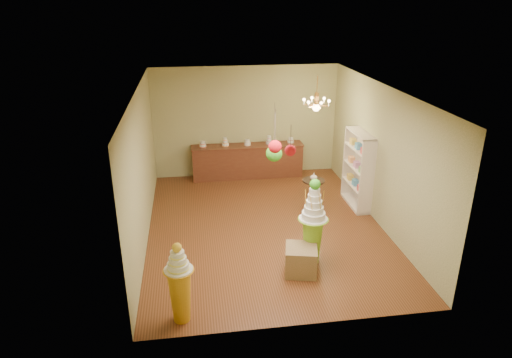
{
  "coord_description": "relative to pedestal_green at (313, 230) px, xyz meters",
  "views": [
    {
      "loc": [
        -1.49,
        -8.73,
        4.7
      ],
      "look_at": [
        -0.2,
        0.0,
        1.13
      ],
      "focal_mm": 32.0,
      "sensor_mm": 36.0,
      "label": 1
    }
  ],
  "objects": [
    {
      "name": "pom_red_left",
      "position": [
        -0.75,
        -0.09,
        1.67
      ],
      "size": [
        0.22,
        0.22,
        0.75
      ],
      "color": "#3A302A",
      "rests_on": "ceiling"
    },
    {
      "name": "sideboard",
      "position": [
        -0.63,
        4.52,
        -0.22
      ],
      "size": [
        3.04,
        0.54,
        1.16
      ],
      "color": "#562A1B",
      "rests_on": "floor"
    },
    {
      "name": "pom_red_right",
      "position": [
        -0.71,
        -1.07,
        1.92
      ],
      "size": [
        0.16,
        0.16,
        0.47
      ],
      "color": "#3A302A",
      "rests_on": "ceiling"
    },
    {
      "name": "floor",
      "position": [
        -0.63,
        1.55,
        -0.7
      ],
      "size": [
        6.5,
        6.5,
        0.0
      ],
      "primitive_type": "plane",
      "color": "#5A3018",
      "rests_on": "ground"
    },
    {
      "name": "wall_back",
      "position": [
        -0.63,
        4.8,
        0.8
      ],
      "size": [
        5.0,
        0.04,
        3.0
      ],
      "primitive_type": "cube",
      "color": "tan",
      "rests_on": "ground"
    },
    {
      "name": "shelving_unit",
      "position": [
        1.71,
        2.35,
        0.21
      ],
      "size": [
        0.33,
        1.2,
        1.8
      ],
      "color": "silver",
      "rests_on": "floor"
    },
    {
      "name": "wall_left",
      "position": [
        -3.13,
        1.55,
        0.8
      ],
      "size": [
        0.04,
        6.5,
        3.0
      ],
      "primitive_type": "cube",
      "color": "tan",
      "rests_on": "ground"
    },
    {
      "name": "wall_right",
      "position": [
        1.87,
        1.55,
        0.8
      ],
      "size": [
        0.04,
        6.5,
        3.0
      ],
      "primitive_type": "cube",
      "color": "tan",
      "rests_on": "ground"
    },
    {
      "name": "pom_green_mid",
      "position": [
        -0.68,
        0.36,
        1.39
      ],
      "size": [
        0.29,
        0.29,
        1.06
      ],
      "color": "#3A302A",
      "rests_on": "ceiling"
    },
    {
      "name": "burlap_riser",
      "position": [
        -0.28,
        -0.3,
        -0.44
      ],
      "size": [
        0.67,
        0.67,
        0.51
      ],
      "primitive_type": "cube",
      "rotation": [
        0.0,
        0.0,
        -0.23
      ],
      "color": "olive",
      "rests_on": "floor"
    },
    {
      "name": "pedestal_green",
      "position": [
        0.0,
        0.0,
        0.0
      ],
      "size": [
        0.6,
        0.6,
        1.7
      ],
      "rotation": [
        0.0,
        0.0,
        0.15
      ],
      "color": "#7FBB29",
      "rests_on": "floor"
    },
    {
      "name": "chandelier",
      "position": [
        0.82,
        3.03,
        1.61
      ],
      "size": [
        0.88,
        0.88,
        0.85
      ],
      "rotation": [
        0.0,
        0.0,
        -0.41
      ],
      "color": "#DD994E",
      "rests_on": "ceiling"
    },
    {
      "name": "round_table",
      "position": [
        0.67,
        2.4,
        -0.26
      ],
      "size": [
        0.68,
        0.68,
        0.67
      ],
      "rotation": [
        0.0,
        0.0,
        0.38
      ],
      "color": "black",
      "rests_on": "floor"
    },
    {
      "name": "vase",
      "position": [
        0.67,
        2.4,
        0.06
      ],
      "size": [
        0.17,
        0.17,
        0.17
      ],
      "primitive_type": "imported",
      "rotation": [
        0.0,
        0.0,
        -0.07
      ],
      "color": "silver",
      "rests_on": "round_table"
    },
    {
      "name": "wall_front",
      "position": [
        -0.63,
        -1.7,
        0.8
      ],
      "size": [
        5.0,
        0.04,
        3.0
      ],
      "primitive_type": "cube",
      "color": "tan",
      "rests_on": "ground"
    },
    {
      "name": "ceiling",
      "position": [
        -0.63,
        1.55,
        2.3
      ],
      "size": [
        6.5,
        6.5,
        0.0
      ],
      "primitive_type": "plane",
      "rotation": [
        3.14,
        0.0,
        0.0
      ],
      "color": "white",
      "rests_on": "ground"
    },
    {
      "name": "pedestal_orange",
      "position": [
        -2.42,
        -1.3,
        -0.13
      ],
      "size": [
        0.55,
        0.55,
        1.36
      ],
      "rotation": [
        0.0,
        0.0,
        0.31
      ],
      "color": "orange",
      "rests_on": "floor"
    }
  ]
}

